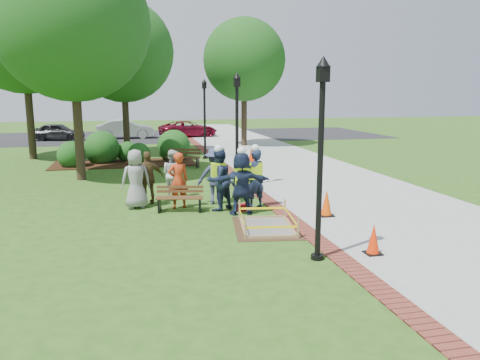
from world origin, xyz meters
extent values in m
plane|color=#285116|center=(0.00, 0.00, 0.00)|extent=(100.00, 100.00, 0.00)
cube|color=#9E9E99|center=(5.00, 10.00, 0.01)|extent=(6.00, 60.00, 0.02)
cube|color=maroon|center=(1.75, 10.00, 0.01)|extent=(0.50, 60.00, 0.03)
cube|color=#381E0F|center=(-3.00, 12.00, 0.02)|extent=(7.00, 3.00, 0.05)
cube|color=black|center=(0.00, 27.00, 0.00)|extent=(36.00, 12.00, 0.01)
cube|color=#47331E|center=(0.84, -0.49, 0.00)|extent=(2.02, 2.53, 0.01)
cube|color=gray|center=(0.84, -0.49, 0.02)|extent=(1.45, 1.96, 0.04)
cube|color=tan|center=(0.84, -0.49, 0.04)|extent=(1.59, 2.09, 0.08)
cube|color=tan|center=(0.84, -0.49, 0.28)|extent=(1.62, 2.13, 0.55)
cube|color=yellow|center=(0.84, -0.49, 0.30)|extent=(1.57, 2.07, 0.06)
cube|color=brown|center=(-1.23, 1.77, 0.43)|extent=(1.45, 0.67, 0.04)
cube|color=brown|center=(-1.19, 1.99, 0.64)|extent=(1.38, 0.30, 0.22)
cube|color=black|center=(-1.23, 1.77, 0.21)|extent=(1.33, 0.70, 0.41)
cube|color=#4C2E1A|center=(-0.23, 10.21, 0.50)|extent=(1.68, 0.96, 0.04)
cube|color=#4C2E1A|center=(-0.15, 10.45, 0.74)|extent=(1.55, 0.55, 0.26)
cube|color=black|center=(-0.23, 10.21, 0.24)|extent=(1.56, 0.98, 0.47)
cube|color=black|center=(2.56, -3.01, 0.02)|extent=(0.36, 0.36, 0.05)
cone|color=#F12F07|center=(2.56, -3.01, 0.38)|extent=(0.28, 0.28, 0.66)
cube|color=black|center=(2.85, 0.26, 0.03)|extent=(0.40, 0.40, 0.05)
cone|color=#EB4D07|center=(2.85, 0.26, 0.42)|extent=(0.32, 0.32, 0.74)
cube|color=black|center=(3.34, 11.03, 0.03)|extent=(0.41, 0.41, 0.05)
cone|color=#F22F07|center=(3.34, 11.03, 0.43)|extent=(0.32, 0.32, 0.76)
cube|color=#A70C14|center=(0.64, 1.45, 0.10)|extent=(0.46, 0.33, 0.21)
cylinder|color=black|center=(1.25, -3.00, 1.90)|extent=(0.12, 0.12, 3.80)
cube|color=black|center=(1.25, -3.00, 3.90)|extent=(0.22, 0.22, 0.32)
cone|color=black|center=(1.25, -3.00, 4.15)|extent=(0.28, 0.28, 0.22)
cylinder|color=black|center=(1.25, -3.00, 0.05)|extent=(0.28, 0.28, 0.10)
cylinder|color=black|center=(1.25, 5.00, 1.90)|extent=(0.12, 0.12, 3.80)
cube|color=black|center=(1.25, 5.00, 3.90)|extent=(0.22, 0.22, 0.32)
cone|color=black|center=(1.25, 5.00, 4.15)|extent=(0.28, 0.28, 0.22)
cylinder|color=black|center=(1.25, 5.00, 0.05)|extent=(0.28, 0.28, 0.10)
cylinder|color=black|center=(1.25, 13.00, 1.90)|extent=(0.12, 0.12, 3.80)
cube|color=black|center=(1.25, 13.00, 3.90)|extent=(0.22, 0.22, 0.32)
cone|color=black|center=(1.25, 13.00, 4.15)|extent=(0.28, 0.28, 0.22)
cylinder|color=black|center=(1.25, 13.00, 0.05)|extent=(0.28, 0.28, 0.10)
cylinder|color=#3D2D1E|center=(-4.67, 7.93, 2.55)|extent=(0.36, 0.36, 5.10)
sphere|color=#1A4C15|center=(-4.67, 7.93, 6.19)|extent=(6.07, 6.07, 6.07)
cylinder|color=#3D2D1E|center=(-2.89, 15.44, 2.38)|extent=(0.36, 0.36, 4.75)
sphere|color=#1A4C15|center=(-2.89, 15.44, 5.77)|extent=(5.59, 5.59, 5.59)
cylinder|color=#3D2D1E|center=(4.77, 18.70, 2.33)|extent=(0.37, 0.37, 4.65)
sphere|color=#1A4C15|center=(4.77, 18.70, 5.65)|extent=(5.40, 5.40, 5.40)
cylinder|color=#3D2D1E|center=(-7.84, 14.95, 2.82)|extent=(0.38, 0.38, 5.63)
sphere|color=#1A4C15|center=(-7.84, 14.95, 6.84)|extent=(6.77, 6.77, 6.77)
sphere|color=#1A4C15|center=(-5.44, 11.50, 0.00)|extent=(1.36, 1.36, 1.36)
sphere|color=#1A4C15|center=(-4.10, 12.56, 0.00)|extent=(1.77, 1.77, 1.77)
sphere|color=#1A4C15|center=(-2.27, 12.05, 0.00)|extent=(1.13, 1.13, 1.13)
sphere|color=#1A4C15|center=(-0.45, 12.84, 0.00)|extent=(1.74, 1.74, 1.74)
sphere|color=#1A4C15|center=(-2.84, 12.94, 0.00)|extent=(1.12, 1.12, 1.12)
imported|color=gray|center=(-2.49, 2.50, 0.92)|extent=(0.64, 0.46, 1.84)
imported|color=#BC3716|center=(-1.22, 2.22, 0.87)|extent=(0.60, 0.44, 1.74)
imported|color=silver|center=(-1.26, 3.74, 0.82)|extent=(0.60, 0.62, 1.64)
imported|color=brown|center=(-2.10, 2.97, 0.85)|extent=(0.60, 0.45, 1.70)
imported|color=#353B5E|center=(0.00, 2.53, 0.90)|extent=(0.66, 0.51, 1.81)
imported|color=#17293D|center=(0.52, 1.07, 0.93)|extent=(0.62, 0.43, 1.85)
cube|color=#ABEB13|center=(0.52, 1.07, 1.19)|extent=(0.42, 0.26, 0.52)
sphere|color=white|center=(0.52, 1.07, 1.88)|extent=(0.25, 0.25, 0.25)
imported|color=#181D40|center=(1.09, 1.70, 0.92)|extent=(0.68, 0.56, 1.84)
cube|color=#ABEB13|center=(1.09, 1.70, 1.18)|extent=(0.42, 0.26, 0.52)
sphere|color=white|center=(1.09, 1.70, 1.86)|extent=(0.25, 0.25, 0.25)
imported|color=#18283E|center=(-0.05, 1.71, 0.93)|extent=(0.70, 0.65, 1.85)
cube|color=#ABEB13|center=(-0.05, 1.71, 1.19)|extent=(0.42, 0.26, 0.52)
sphere|color=white|center=(-0.05, 1.71, 1.88)|extent=(0.25, 0.25, 0.25)
imported|color=#232426|center=(-7.99, 25.15, 0.00)|extent=(2.62, 4.60, 1.41)
imported|color=#B7B7BD|center=(-3.10, 25.58, 0.00)|extent=(2.23, 4.92, 1.59)
imported|color=maroon|center=(1.83, 25.79, 0.00)|extent=(2.78, 4.63, 1.41)
camera|label=1|loc=(-2.51, -11.98, 3.53)|focal=35.00mm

